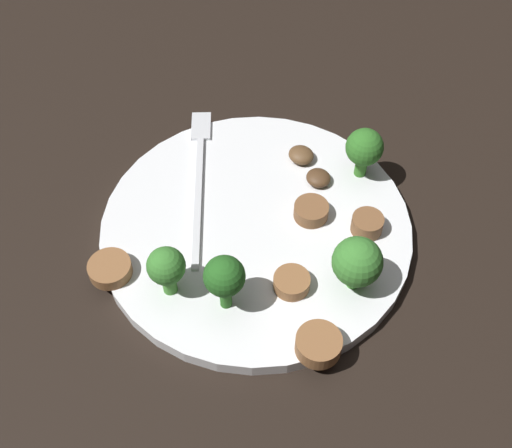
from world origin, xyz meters
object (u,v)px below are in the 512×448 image
at_px(broccoli_floret_3, 224,278).
at_px(sausage_slice_3, 318,344).
at_px(broccoli_floret_1, 357,262).
at_px(sausage_slice_1, 367,224).
at_px(fork, 199,172).
at_px(plate, 256,229).
at_px(mushroom_0, 301,155).
at_px(mushroom_1, 318,178).
at_px(sausage_slice_2, 110,269).
at_px(broccoli_floret_2, 166,268).
at_px(broccoli_floret_0, 364,148).
at_px(sausage_slice_4, 292,282).

xyz_separation_m(broccoli_floret_3, sausage_slice_3, (-0.02, -0.07, -0.03)).
bearing_deg(broccoli_floret_1, sausage_slice_1, -4.22).
xyz_separation_m(fork, sausage_slice_3, (-0.15, -0.13, 0.01)).
bearing_deg(sausage_slice_3, broccoli_floret_3, 73.16).
xyz_separation_m(plate, sausage_slice_1, (0.01, -0.09, 0.01)).
height_order(mushroom_0, mushroom_1, mushroom_0).
xyz_separation_m(sausage_slice_2, mushroom_1, (0.13, -0.14, -0.00)).
bearing_deg(sausage_slice_2, broccoli_floret_2, -95.31).
height_order(fork, broccoli_floret_0, broccoli_floret_0).
distance_m(plate, sausage_slice_2, 0.12).
height_order(broccoli_floret_2, sausage_slice_1, broccoli_floret_2).
height_order(broccoli_floret_3, sausage_slice_4, broccoli_floret_3).
height_order(broccoli_floret_1, sausage_slice_1, broccoli_floret_1).
bearing_deg(fork, sausage_slice_2, 147.49).
height_order(broccoli_floret_0, broccoli_floret_1, broccoli_floret_1).
relative_size(broccoli_floret_2, broccoli_floret_3, 0.88).
relative_size(broccoli_floret_3, sausage_slice_1, 2.05).
bearing_deg(sausage_slice_2, sausage_slice_1, -65.76).
bearing_deg(broccoli_floret_1, sausage_slice_4, 104.97).
relative_size(sausage_slice_1, sausage_slice_4, 0.92).
bearing_deg(broccoli_floret_3, mushroom_0, -10.28).
bearing_deg(sausage_slice_4, broccoli_floret_3, 119.57).
xyz_separation_m(plate, mushroom_0, (0.08, -0.02, 0.01)).
height_order(broccoli_floret_3, mushroom_0, broccoli_floret_3).
relative_size(broccoli_floret_2, sausage_slice_3, 1.39).
bearing_deg(fork, mushroom_0, -80.73).
distance_m(broccoli_floret_1, sausage_slice_3, 0.07).
xyz_separation_m(broccoli_floret_2, sausage_slice_3, (-0.03, -0.12, -0.02)).
distance_m(mushroom_0, mushroom_1, 0.03).
bearing_deg(broccoli_floret_2, broccoli_floret_1, -75.53).
relative_size(fork, broccoli_floret_0, 3.61).
bearing_deg(sausage_slice_2, fork, -18.70).
height_order(sausage_slice_4, mushroom_1, same).
xyz_separation_m(sausage_slice_3, mushroom_0, (0.18, 0.05, -0.00)).
distance_m(broccoli_floret_0, broccoli_floret_3, 0.18).
distance_m(fork, sausage_slice_1, 0.15).
relative_size(sausage_slice_3, mushroom_0, 1.45).
xyz_separation_m(fork, sausage_slice_1, (-0.03, -0.15, 0.01)).
height_order(broccoli_floret_3, sausage_slice_1, broccoli_floret_3).
height_order(fork, broccoli_floret_3, broccoli_floret_3).
xyz_separation_m(sausage_slice_2, sausage_slice_4, (0.02, -0.14, 0.00)).
relative_size(broccoli_floret_2, sausage_slice_1, 1.80).
bearing_deg(sausage_slice_3, plate, 33.91).
relative_size(fork, mushroom_1, 8.15).
xyz_separation_m(broccoli_floret_3, mushroom_0, (0.16, -0.03, -0.03)).
height_order(broccoli_floret_1, sausage_slice_2, broccoli_floret_1).
bearing_deg(fork, sausage_slice_1, -115.18).
xyz_separation_m(plate, sausage_slice_2, (-0.07, 0.10, 0.01)).
distance_m(broccoli_floret_0, sausage_slice_1, 0.07).
height_order(broccoli_floret_0, mushroom_1, broccoli_floret_0).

